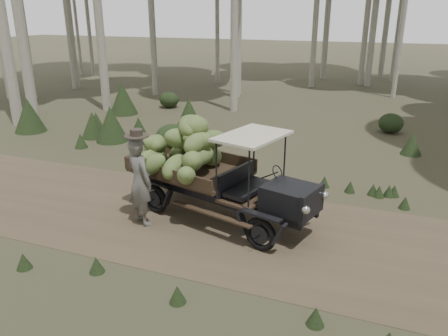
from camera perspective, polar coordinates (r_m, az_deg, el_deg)
The scene contains 5 objects.
ground at distance 9.13m, azimuth 0.69°, elevation -7.80°, with size 120.00×120.00×0.00m, color #473D2B.
dirt_track at distance 9.13m, azimuth 0.69°, elevation -7.78°, with size 70.00×4.00×0.01m, color brown.
banana_truck at distance 9.38m, azimuth -3.46°, elevation 1.54°, with size 4.52×2.56×2.22m.
farmer at distance 9.10m, azimuth -10.96°, elevation -1.57°, with size 0.81×0.70×2.04m.
undergrowth at distance 8.57m, azimuth -7.82°, elevation -5.99°, with size 21.63×21.90×1.40m.
Camera 1 is at (2.81, -7.58, 4.24)m, focal length 35.00 mm.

